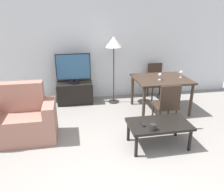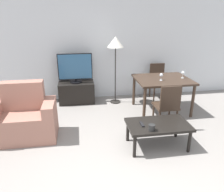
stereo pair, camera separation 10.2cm
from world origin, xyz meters
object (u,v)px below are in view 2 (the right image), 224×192
(tv_stand, at_px, (77,92))
(floor_lamp, at_px, (115,45))
(dining_table, at_px, (162,83))
(remote_primary, at_px, (142,124))
(cup_white_near, at_px, (152,128))
(armchair, at_px, (24,119))
(dining_chair_near, at_px, (167,104))
(coffee_table, at_px, (158,126))
(tv, at_px, (75,68))
(wine_glass_center, at_px, (183,73))
(dining_chair_far, at_px, (158,79))
(wine_glass_left, at_px, (161,76))

(tv_stand, distance_m, floor_lamp, 1.43)
(dining_table, relative_size, remote_primary, 7.49)
(floor_lamp, relative_size, cup_white_near, 16.28)
(armchair, distance_m, floor_lamp, 2.43)
(dining_chair_near, bearing_deg, armchair, 178.32)
(floor_lamp, bearing_deg, coffee_table, -79.95)
(dining_chair_near, bearing_deg, tv, 135.98)
(armchair, distance_m, coffee_table, 2.20)
(wine_glass_center, bearing_deg, armchair, -167.69)
(coffee_table, bearing_deg, dining_chair_near, 55.99)
(armchair, bearing_deg, dining_chair_far, 27.29)
(cup_white_near, bearing_deg, dining_chair_far, 67.82)
(tv_stand, bearing_deg, floor_lamp, -9.93)
(armchair, bearing_deg, wine_glass_center, 12.31)
(dining_chair_near, xyz_separation_m, cup_white_near, (-0.53, -0.72, -0.03))
(dining_chair_far, height_order, floor_lamp, floor_lamp)
(cup_white_near, distance_m, wine_glass_left, 1.57)
(dining_table, xyz_separation_m, cup_white_near, (-0.73, -1.50, -0.19))
(dining_table, relative_size, floor_lamp, 0.73)
(tv, xyz_separation_m, wine_glass_center, (2.22, -0.80, -0.00))
(tv, bearing_deg, tv_stand, 90.00)
(dining_chair_near, height_order, wine_glass_left, wine_glass_left)
(coffee_table, bearing_deg, tv, 120.81)
(coffee_table, bearing_deg, dining_table, 66.97)
(tv, xyz_separation_m, wine_glass_left, (1.71, -0.89, -0.00))
(remote_primary, xyz_separation_m, cup_white_near, (0.09, -0.19, 0.04))
(dining_table, bearing_deg, coffee_table, -113.03)
(dining_table, xyz_separation_m, wine_glass_left, (-0.09, -0.12, 0.19))
(remote_primary, xyz_separation_m, wine_glass_center, (1.24, 1.29, 0.42))
(floor_lamp, relative_size, remote_primary, 10.21)
(tv_stand, distance_m, tv, 0.59)
(tv_stand, relative_size, floor_lamp, 0.53)
(dining_table, xyz_separation_m, floor_lamp, (-0.90, 0.62, 0.70))
(armchair, distance_m, cup_white_near, 2.10)
(wine_glass_left, bearing_deg, tv_stand, 152.37)
(tv_stand, distance_m, wine_glass_center, 2.44)
(dining_chair_near, xyz_separation_m, dining_chair_far, (0.39, 1.55, 0.00))
(armchair, height_order, tv_stand, armchair)
(wine_glass_center, bearing_deg, cup_white_near, -128.09)
(tv, bearing_deg, floor_lamp, -9.78)
(tv, relative_size, remote_primary, 5.18)
(tv, distance_m, dining_chair_far, 2.03)
(dining_chair_near, xyz_separation_m, remote_primary, (-0.62, -0.54, -0.06))
(dining_chair_far, xyz_separation_m, remote_primary, (-1.02, -2.09, -0.06))
(armchair, relative_size, dining_table, 0.93)
(dining_chair_near, bearing_deg, dining_chair_far, 75.80)
(remote_primary, height_order, wine_glass_center, wine_glass_center)
(wine_glass_center, bearing_deg, wine_glass_left, -169.83)
(dining_table, height_order, wine_glass_left, wine_glass_left)
(tv, distance_m, remote_primary, 2.35)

